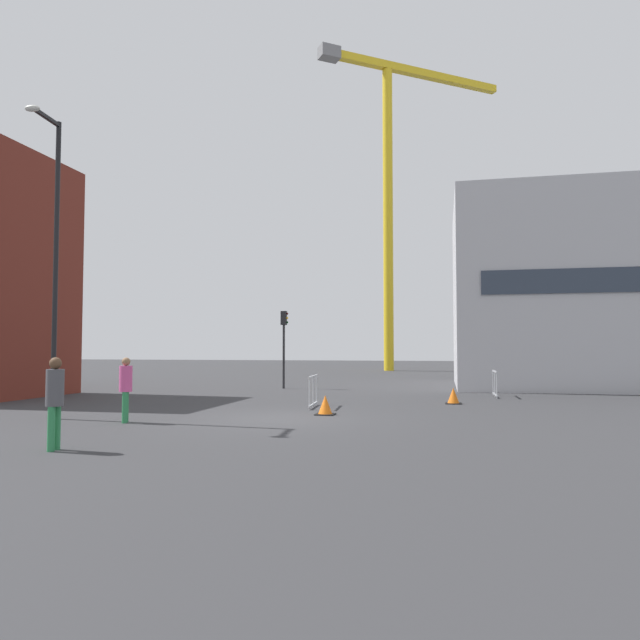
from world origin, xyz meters
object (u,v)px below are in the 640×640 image
object	(u,v)px
traffic_cone_by_barrier	(325,406)
traffic_cone_striped	(453,396)
streetlamp_tall	(53,246)
traffic_light_corner	(463,336)
construction_crane	(392,167)
traffic_light_island	(284,336)
pedestrian_walking	(55,396)
pedestrian_waiting	(126,385)

from	to	relation	value
traffic_cone_by_barrier	traffic_cone_striped	bearing A→B (deg)	48.75
streetlamp_tall	traffic_light_corner	world-z (taller)	streetlamp_tall
construction_crane	traffic_light_corner	bearing A→B (deg)	-77.44
construction_crane	streetlamp_tall	world-z (taller)	construction_crane
traffic_light_island	pedestrian_walking	distance (m)	18.08
construction_crane	pedestrian_walking	xyz separation A→B (m)	(-2.92, -42.89, -17.64)
traffic_light_island	pedestrian_waiting	xyz separation A→B (m)	(-0.55, -13.83, -1.59)
pedestrian_waiting	traffic_cone_striped	distance (m)	11.43
traffic_cone_by_barrier	streetlamp_tall	bearing A→B (deg)	-159.31
traffic_light_corner	pedestrian_walking	xyz separation A→B (m)	(-8.35, -18.53, -1.52)
pedestrian_walking	pedestrian_waiting	distance (m)	4.28
streetlamp_tall	pedestrian_waiting	bearing A→B (deg)	-4.63
streetlamp_tall	construction_crane	bearing A→B (deg)	80.67
traffic_light_corner	pedestrian_walking	size ratio (longest dim) A/B	2.11
pedestrian_walking	construction_crane	bearing A→B (deg)	86.11
construction_crane	streetlamp_tall	size ratio (longest dim) A/B	3.35
traffic_light_island	traffic_cone_by_barrier	distance (m)	11.92
traffic_cone_striped	traffic_cone_by_barrier	world-z (taller)	traffic_cone_by_barrier
streetlamp_tall	pedestrian_waiting	world-z (taller)	streetlamp_tall
streetlamp_tall	traffic_cone_by_barrier	xyz separation A→B (m)	(7.36, 2.78, -4.64)
pedestrian_waiting	traffic_cone_striped	bearing A→B (deg)	40.12
pedestrian_walking	traffic_cone_by_barrier	bearing A→B (deg)	61.09
traffic_cone_by_barrier	pedestrian_waiting	bearing A→B (deg)	-148.63
streetlamp_tall	pedestrian_waiting	size ratio (longest dim) A/B	4.89
traffic_light_corner	traffic_cone_by_barrier	distance (m)	12.41
traffic_light_island	traffic_light_corner	distance (m)	8.75
traffic_light_island	pedestrian_walking	world-z (taller)	traffic_light_island
traffic_cone_striped	traffic_light_island	bearing A→B (deg)	141.61
streetlamp_tall	traffic_cone_by_barrier	distance (m)	9.14
traffic_light_corner	pedestrian_waiting	distance (m)	17.17
streetlamp_tall	traffic_light_corner	size ratio (longest dim) A/B	2.23
pedestrian_waiting	traffic_cone_by_barrier	distance (m)	5.78
traffic_light_corner	pedestrian_walking	distance (m)	20.38
traffic_light_corner	traffic_cone_striped	size ratio (longest dim) A/B	6.63
construction_crane	streetlamp_tall	bearing A→B (deg)	-99.33
streetlamp_tall	traffic_cone_by_barrier	size ratio (longest dim) A/B	14.66
construction_crane	traffic_cone_by_barrier	distance (m)	40.22
construction_crane	traffic_cone_striped	bearing A→B (deg)	-81.18
traffic_light_corner	pedestrian_waiting	xyz separation A→B (m)	(-9.28, -14.35, -1.57)
traffic_cone_striped	pedestrian_waiting	bearing A→B (deg)	-139.88
traffic_light_corner	traffic_cone_by_barrier	xyz separation A→B (m)	(-4.39, -11.37, -2.32)
streetlamp_tall	traffic_cone_striped	distance (m)	14.07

